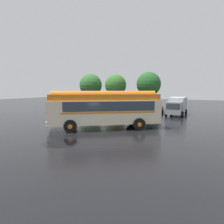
{
  "coord_description": "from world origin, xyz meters",
  "views": [
    {
      "loc": [
        9.63,
        -15.3,
        3.62
      ],
      "look_at": [
        0.98,
        2.28,
        1.4
      ],
      "focal_mm": 32.0,
      "sensor_mm": 36.0,
      "label": 1
    }
  ],
  "objects": [
    {
      "name": "car_far_right",
      "position": [
        2.55,
        13.22,
        0.85
      ],
      "size": [
        2.1,
        4.27,
        1.66
      ],
      "color": "black",
      "rests_on": "ground"
    },
    {
      "name": "box_van",
      "position": [
        5.51,
        13.8,
        1.36
      ],
      "size": [
        2.41,
        5.8,
        2.5
      ],
      "color": "#B2B7BC",
      "rests_on": "ground"
    },
    {
      "name": "puddle_patch",
      "position": [
        0.7,
        -4.99,
        0.0
      ],
      "size": [
        2.4,
        2.4,
        0.01
      ],
      "primitive_type": "cylinder",
      "color": "black",
      "rests_on": "ground"
    },
    {
      "name": "ground_plane",
      "position": [
        0.0,
        0.0,
        0.0
      ],
      "size": [
        120.0,
        120.0,
        0.0
      ],
      "primitive_type": "plane",
      "color": "black"
    },
    {
      "name": "tree_left_of_centre",
      "position": [
        -6.08,
        18.01,
        4.47
      ],
      "size": [
        3.9,
        3.9,
        6.36
      ],
      "color": "#4C3823",
      "rests_on": "ground"
    },
    {
      "name": "tree_far_left",
      "position": [
        -12.09,
        19.0,
        4.48
      ],
      "size": [
        4.48,
        4.48,
        6.73
      ],
      "color": "#4C3823",
      "rests_on": "ground"
    },
    {
      "name": "car_near_left",
      "position": [
        -5.82,
        12.66,
        0.85
      ],
      "size": [
        2.38,
        4.39,
        1.66
      ],
      "color": "#B7BABF",
      "rests_on": "ground"
    },
    {
      "name": "tree_centre",
      "position": [
        -0.18,
        18.84,
        4.55
      ],
      "size": [
        4.19,
        4.19,
        6.64
      ],
      "color": "#4C3823",
      "rests_on": "ground"
    },
    {
      "name": "car_mid_right",
      "position": [
        -0.08,
        13.01,
        0.85
      ],
      "size": [
        2.32,
        4.37,
        1.66
      ],
      "color": "#4C5156",
      "rests_on": "ground"
    },
    {
      "name": "vintage_bus",
      "position": [
        0.97,
        0.77,
        1.89
      ],
      "size": [
        9.62,
        7.86,
        3.49
      ],
      "color": "beige",
      "rests_on": "ground"
    },
    {
      "name": "car_mid_left",
      "position": [
        -2.78,
        12.8,
        0.85
      ],
      "size": [
        1.99,
        4.21,
        1.66
      ],
      "color": "maroon",
      "rests_on": "ground"
    }
  ]
}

